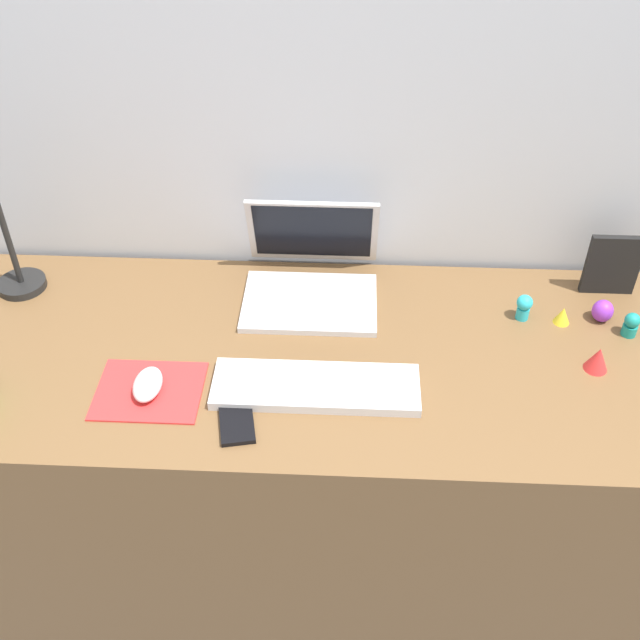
{
  "coord_description": "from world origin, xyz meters",
  "views": [
    {
      "loc": [
        0.04,
        -1.19,
        1.82
      ],
      "look_at": [
        -0.02,
        0.0,
        0.83
      ],
      "focal_mm": 43.06,
      "sensor_mm": 36.0,
      "label": 1
    }
  ],
  "objects_px": {
    "toy_figurine_purple": "(603,311)",
    "mouse": "(148,384)",
    "toy_figurine_teal": "(631,324)",
    "toy_figurine_cyan": "(524,306)",
    "keyboard": "(316,387)",
    "laptop": "(311,270)",
    "toy_figurine_yellow": "(563,315)",
    "picture_frame": "(612,265)",
    "toy_figurine_red": "(598,359)",
    "cell_phone": "(236,419)"
  },
  "relations": [
    {
      "from": "toy_figurine_purple",
      "to": "mouse",
      "type": "bearing_deg",
      "value": -164.12
    },
    {
      "from": "cell_phone",
      "to": "laptop",
      "type": "bearing_deg",
      "value": 62.58
    },
    {
      "from": "mouse",
      "to": "toy_figurine_red",
      "type": "xyz_separation_m",
      "value": [
        0.9,
        0.11,
        0.01
      ]
    },
    {
      "from": "mouse",
      "to": "toy_figurine_teal",
      "type": "distance_m",
      "value": 1.02
    },
    {
      "from": "keyboard",
      "to": "mouse",
      "type": "height_order",
      "value": "mouse"
    },
    {
      "from": "toy_figurine_yellow",
      "to": "toy_figurine_purple",
      "type": "height_order",
      "value": "toy_figurine_purple"
    },
    {
      "from": "toy_figurine_yellow",
      "to": "toy_figurine_cyan",
      "type": "bearing_deg",
      "value": 172.71
    },
    {
      "from": "keyboard",
      "to": "mouse",
      "type": "bearing_deg",
      "value": -176.49
    },
    {
      "from": "toy_figurine_purple",
      "to": "toy_figurine_red",
      "type": "relative_size",
      "value": 0.95
    },
    {
      "from": "laptop",
      "to": "picture_frame",
      "type": "xyz_separation_m",
      "value": [
        0.68,
        0.02,
        0.02
      ]
    },
    {
      "from": "keyboard",
      "to": "picture_frame",
      "type": "relative_size",
      "value": 2.73
    },
    {
      "from": "mouse",
      "to": "toy_figurine_purple",
      "type": "height_order",
      "value": "toy_figurine_purple"
    },
    {
      "from": "mouse",
      "to": "toy_figurine_teal",
      "type": "xyz_separation_m",
      "value": [
        0.99,
        0.22,
        0.01
      ]
    },
    {
      "from": "picture_frame",
      "to": "keyboard",
      "type": "bearing_deg",
      "value": -151.49
    },
    {
      "from": "mouse",
      "to": "cell_phone",
      "type": "relative_size",
      "value": 0.75
    },
    {
      "from": "toy_figurine_cyan",
      "to": "toy_figurine_yellow",
      "type": "bearing_deg",
      "value": -7.29
    },
    {
      "from": "toy_figurine_red",
      "to": "toy_figurine_purple",
      "type": "bearing_deg",
      "value": 73.57
    },
    {
      "from": "cell_phone",
      "to": "picture_frame",
      "type": "relative_size",
      "value": 0.85
    },
    {
      "from": "laptop",
      "to": "toy_figurine_purple",
      "type": "xyz_separation_m",
      "value": [
        0.64,
        -0.08,
        -0.03
      ]
    },
    {
      "from": "mouse",
      "to": "laptop",
      "type": "bearing_deg",
      "value": 49.24
    },
    {
      "from": "toy_figurine_purple",
      "to": "toy_figurine_red",
      "type": "bearing_deg",
      "value": -106.43
    },
    {
      "from": "picture_frame",
      "to": "toy_figurine_purple",
      "type": "distance_m",
      "value": 0.12
    },
    {
      "from": "toy_figurine_purple",
      "to": "toy_figurine_teal",
      "type": "distance_m",
      "value": 0.07
    },
    {
      "from": "keyboard",
      "to": "toy_figurine_teal",
      "type": "relative_size",
      "value": 7.34
    },
    {
      "from": "toy_figurine_purple",
      "to": "picture_frame",
      "type": "bearing_deg",
      "value": 71.69
    },
    {
      "from": "keyboard",
      "to": "picture_frame",
      "type": "bearing_deg",
      "value": 28.51
    },
    {
      "from": "toy_figurine_teal",
      "to": "toy_figurine_red",
      "type": "bearing_deg",
      "value": -130.48
    },
    {
      "from": "laptop",
      "to": "keyboard",
      "type": "relative_size",
      "value": 0.73
    },
    {
      "from": "toy_figurine_yellow",
      "to": "toy_figurine_purple",
      "type": "xyz_separation_m",
      "value": [
        0.09,
        0.01,
        0.01
      ]
    },
    {
      "from": "laptop",
      "to": "toy_figurine_cyan",
      "type": "height_order",
      "value": "laptop"
    },
    {
      "from": "cell_phone",
      "to": "toy_figurine_red",
      "type": "height_order",
      "value": "toy_figurine_red"
    },
    {
      "from": "laptop",
      "to": "toy_figurine_cyan",
      "type": "bearing_deg",
      "value": -10.08
    },
    {
      "from": "keyboard",
      "to": "toy_figurine_yellow",
      "type": "height_order",
      "value": "toy_figurine_yellow"
    },
    {
      "from": "toy_figurine_yellow",
      "to": "picture_frame",
      "type": "bearing_deg",
      "value": 43.67
    },
    {
      "from": "mouse",
      "to": "toy_figurine_yellow",
      "type": "distance_m",
      "value": 0.9
    },
    {
      "from": "mouse",
      "to": "cell_phone",
      "type": "bearing_deg",
      "value": -20.2
    },
    {
      "from": "laptop",
      "to": "toy_figurine_yellow",
      "type": "distance_m",
      "value": 0.56
    },
    {
      "from": "keyboard",
      "to": "toy_figurine_purple",
      "type": "distance_m",
      "value": 0.66
    },
    {
      "from": "keyboard",
      "to": "toy_figurine_teal",
      "type": "distance_m",
      "value": 0.69
    },
    {
      "from": "cell_phone",
      "to": "toy_figurine_red",
      "type": "distance_m",
      "value": 0.74
    },
    {
      "from": "laptop",
      "to": "toy_figurine_red",
      "type": "distance_m",
      "value": 0.64
    },
    {
      "from": "toy_figurine_purple",
      "to": "toy_figurine_teal",
      "type": "relative_size",
      "value": 0.91
    },
    {
      "from": "cell_phone",
      "to": "toy_figurine_cyan",
      "type": "distance_m",
      "value": 0.68
    },
    {
      "from": "cell_phone",
      "to": "toy_figurine_purple",
      "type": "bearing_deg",
      "value": 12.3
    },
    {
      "from": "cell_phone",
      "to": "toy_figurine_purple",
      "type": "distance_m",
      "value": 0.83
    },
    {
      "from": "laptop",
      "to": "toy_figurine_purple",
      "type": "relative_size",
      "value": 5.89
    },
    {
      "from": "keyboard",
      "to": "picture_frame",
      "type": "height_order",
      "value": "picture_frame"
    },
    {
      "from": "toy_figurine_cyan",
      "to": "toy_figurine_teal",
      "type": "height_order",
      "value": "toy_figurine_cyan"
    },
    {
      "from": "cell_phone",
      "to": "toy_figurine_cyan",
      "type": "relative_size",
      "value": 2.09
    },
    {
      "from": "picture_frame",
      "to": "toy_figurine_cyan",
      "type": "relative_size",
      "value": 2.45
    }
  ]
}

